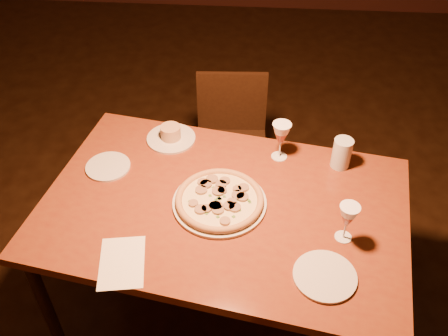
{
  "coord_description": "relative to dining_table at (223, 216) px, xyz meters",
  "views": [
    {
      "loc": [
        -0.1,
        -1.35,
        2.14
      ],
      "look_at": [
        -0.2,
        0.04,
        0.89
      ],
      "focal_mm": 40.0,
      "sensor_mm": 36.0,
      "label": 1
    }
  ],
  "objects": [
    {
      "name": "floor",
      "position": [
        0.2,
        0.01,
        -0.68
      ],
      "size": [
        7.0,
        7.0,
        0.0
      ],
      "primitive_type": "plane",
      "color": "black",
      "rests_on": "ground"
    },
    {
      "name": "dining_table",
      "position": [
        0.0,
        0.0,
        0.0
      ],
      "size": [
        1.53,
        1.12,
        0.75
      ],
      "rotation": [
        0.0,
        0.0,
        -0.17
      ],
      "color": "brown",
      "rests_on": "floor"
    },
    {
      "name": "chair_far",
      "position": [
        -0.02,
        0.8,
        -0.24
      ],
      "size": [
        0.4,
        0.4,
        0.78
      ],
      "rotation": [
        0.0,
        0.0,
        0.06
      ],
      "color": "black",
      "rests_on": "floor"
    },
    {
      "name": "pizza_plate",
      "position": [
        -0.01,
        0.0,
        0.09
      ],
      "size": [
        0.36,
        0.36,
        0.04
      ],
      "color": "silver",
      "rests_on": "dining_table"
    },
    {
      "name": "ramekin_saucer",
      "position": [
        -0.26,
        0.39,
        0.09
      ],
      "size": [
        0.22,
        0.22,
        0.07
      ],
      "color": "silver",
      "rests_on": "dining_table"
    },
    {
      "name": "wine_glass_far",
      "position": [
        0.22,
        0.3,
        0.15
      ],
      "size": [
        0.08,
        0.08,
        0.17
      ],
      "primitive_type": null,
      "color": "#A64D45",
      "rests_on": "dining_table"
    },
    {
      "name": "wine_glass_right",
      "position": [
        0.44,
        -0.13,
        0.15
      ],
      "size": [
        0.07,
        0.07,
        0.16
      ],
      "primitive_type": null,
      "color": "#A64D45",
      "rests_on": "dining_table"
    },
    {
      "name": "water_tumbler",
      "position": [
        0.47,
        0.27,
        0.13
      ],
      "size": [
        0.08,
        0.08,
        0.13
      ],
      "primitive_type": "cylinder",
      "color": "silver",
      "rests_on": "dining_table"
    },
    {
      "name": "side_plate_left",
      "position": [
        -0.5,
        0.18,
        0.07
      ],
      "size": [
        0.19,
        0.19,
        0.01
      ],
      "primitive_type": "cylinder",
      "color": "silver",
      "rests_on": "dining_table"
    },
    {
      "name": "side_plate_near",
      "position": [
        0.37,
        -0.31,
        0.07
      ],
      "size": [
        0.22,
        0.22,
        0.01
      ],
      "primitive_type": "cylinder",
      "color": "silver",
      "rests_on": "dining_table"
    },
    {
      "name": "menu_card",
      "position": [
        -0.33,
        -0.31,
        0.07
      ],
      "size": [
        0.19,
        0.25,
        0.0
      ],
      "primitive_type": "cube",
      "rotation": [
        0.0,
        0.0,
        0.16
      ],
      "color": "white",
      "rests_on": "dining_table"
    }
  ]
}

